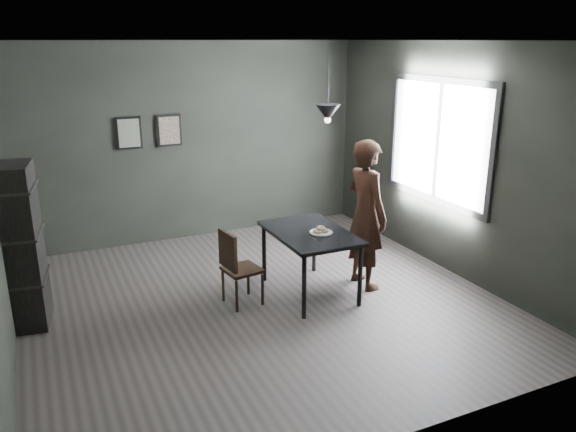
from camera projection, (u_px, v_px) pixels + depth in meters
name	position (u px, v px, depth m)	size (l,w,h in m)	color
ground	(262.00, 302.00, 6.29)	(5.00, 5.00, 0.00)	#332E2C
back_wall	(194.00, 142.00, 8.02)	(5.00, 0.10, 2.80)	black
ceiling	(258.00, 40.00, 5.44)	(5.00, 5.00, 0.02)	silver
window_assembly	(438.00, 141.00, 6.97)	(0.04, 1.96, 1.56)	white
cafe_table	(310.00, 238.00, 6.32)	(0.80, 1.20, 0.75)	black
white_plate	(321.00, 233.00, 6.23)	(0.23, 0.23, 0.01)	white
donut_pile	(321.00, 230.00, 6.22)	(0.18, 0.13, 0.08)	beige
woman	(366.00, 215.00, 6.47)	(0.64, 0.42, 1.76)	black
wood_chair	(236.00, 263.00, 6.08)	(0.42, 0.42, 0.86)	black
shelf_unit	(24.00, 246.00, 5.59)	(0.32, 0.56, 1.68)	black
pendant_lamp	(328.00, 112.00, 6.10)	(0.28, 0.28, 0.86)	black
framed_print_left	(129.00, 133.00, 7.57)	(0.34, 0.04, 0.44)	black
framed_print_right	(169.00, 130.00, 7.80)	(0.34, 0.04, 0.44)	black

